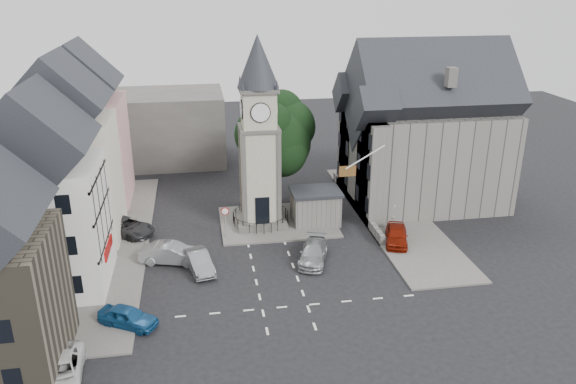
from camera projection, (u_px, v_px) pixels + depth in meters
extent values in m
plane|color=black|center=(273.00, 267.00, 42.13)|extent=(120.00, 120.00, 0.00)
cube|color=#595651|center=(111.00, 243.00, 45.73)|extent=(6.00, 30.00, 0.14)
cube|color=#595651|center=(391.00, 214.00, 51.29)|extent=(6.00, 26.00, 0.14)
cube|color=#595651|center=(278.00, 222.00, 49.69)|extent=(10.00, 8.00, 0.16)
cube|color=silver|center=(285.00, 307.00, 37.07)|extent=(20.00, 8.00, 0.01)
cube|color=#4C4944|center=(261.00, 220.00, 49.37)|extent=(4.20, 4.20, 0.70)
torus|color=black|center=(261.00, 213.00, 49.10)|extent=(4.86, 4.86, 0.06)
cube|color=#9D987E|center=(260.00, 174.00, 47.80)|extent=(3.00, 3.00, 8.00)
cube|color=black|center=(262.00, 210.00, 47.47)|extent=(1.20, 0.25, 2.40)
cube|color=#4C4944|center=(259.00, 128.00, 46.35)|extent=(3.30, 3.30, 0.25)
cube|color=#9D987E|center=(259.00, 109.00, 45.78)|extent=(2.70, 2.70, 3.20)
cylinder|color=white|center=(261.00, 113.00, 44.49)|extent=(1.50, 0.12, 1.50)
cube|color=#4C4944|center=(258.00, 89.00, 45.20)|extent=(3.10, 3.10, 0.30)
cone|color=black|center=(258.00, 61.00, 44.39)|extent=(3.40, 3.40, 4.20)
cube|color=#65635D|center=(315.00, 208.00, 49.26)|extent=(4.00, 3.00, 2.80)
cube|color=black|center=(316.00, 191.00, 48.70)|extent=(4.30, 3.30, 0.25)
cylinder|color=black|center=(275.00, 180.00, 53.60)|extent=(0.70, 0.70, 4.40)
cylinder|color=black|center=(226.00, 225.00, 46.25)|extent=(0.10, 0.10, 2.50)
cone|color=#A50C0C|center=(225.00, 211.00, 45.71)|extent=(0.70, 0.06, 0.70)
cone|color=white|center=(225.00, 212.00, 45.69)|extent=(0.54, 0.04, 0.54)
cube|color=#CD968D|center=(86.00, 152.00, 52.70)|extent=(7.50, 7.00, 10.00)
cube|color=beige|center=(69.00, 180.00, 45.33)|extent=(7.50, 7.00, 10.00)
cube|color=silver|center=(47.00, 227.00, 38.15)|extent=(7.50, 7.00, 9.00)
cube|color=#4C4944|center=(136.00, 128.00, 64.63)|extent=(20.00, 10.00, 8.00)
cube|color=#65635D|center=(424.00, 156.00, 53.06)|extent=(14.00, 10.00, 9.00)
cube|color=#65635D|center=(372.00, 172.00, 48.90)|extent=(1.60, 4.40, 9.00)
cube|color=#65635D|center=(351.00, 149.00, 55.34)|extent=(1.60, 4.40, 9.00)
cube|color=#65635D|center=(356.00, 204.00, 52.57)|extent=(0.40, 16.00, 0.90)
cylinder|color=white|center=(365.00, 157.00, 44.50)|extent=(3.17, 0.10, 1.89)
plane|color=#B21414|center=(348.00, 171.00, 44.68)|extent=(1.40, 0.00, 1.40)
imported|color=navy|center=(128.00, 317.00, 34.86)|extent=(4.10, 3.22, 1.31)
imported|color=gray|center=(172.00, 253.00, 42.52)|extent=(5.05, 2.80, 1.58)
imported|color=#2A2B2D|center=(125.00, 227.00, 47.18)|extent=(5.63, 5.07, 1.45)
imported|color=gray|center=(199.00, 261.00, 41.50)|extent=(2.51, 4.53, 1.42)
imported|color=#929699|center=(313.00, 253.00, 42.82)|extent=(3.35, 5.09, 1.37)
imported|color=maroon|center=(396.00, 235.00, 45.66)|extent=(2.98, 4.64, 1.47)
imported|color=silver|center=(61.00, 372.00, 29.98)|extent=(2.66, 5.07, 1.36)
imported|color=#AE9E8F|center=(393.00, 214.00, 49.21)|extent=(0.80, 0.68, 1.84)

